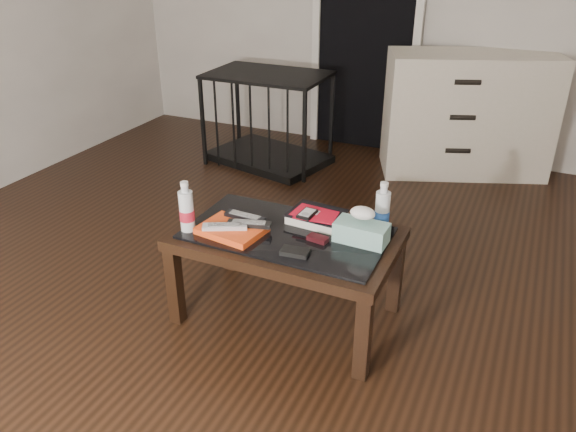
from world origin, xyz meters
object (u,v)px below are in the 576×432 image
object	(u,v)px
pet_crate	(268,134)
tissue_box	(361,232)
water_bottle_left	(186,206)
coffee_table	(287,244)
textbook	(317,217)
water_bottle_right	(383,207)
dresser	(467,114)

from	to	relation	value
pet_crate	tissue_box	bearing A→B (deg)	-39.79
water_bottle_left	tissue_box	world-z (taller)	water_bottle_left
coffee_table	textbook	size ratio (longest dim) A/B	4.00
water_bottle_right	tissue_box	distance (m)	0.16
coffee_table	pet_crate	distance (m)	2.07
coffee_table	water_bottle_right	world-z (taller)	water_bottle_right
textbook	tissue_box	distance (m)	0.27
coffee_table	textbook	distance (m)	0.20
textbook	tissue_box	size ratio (longest dim) A/B	1.09
water_bottle_right	coffee_table	bearing A→B (deg)	-153.66
textbook	water_bottle_left	size ratio (longest dim) A/B	1.05
water_bottle_right	tissue_box	bearing A→B (deg)	-110.75
coffee_table	water_bottle_left	xyz separation A→B (m)	(-0.42, -0.17, 0.18)
textbook	water_bottle_right	size ratio (longest dim) A/B	1.05
coffee_table	dresser	distance (m)	2.30
coffee_table	water_bottle_left	size ratio (longest dim) A/B	4.20
coffee_table	water_bottle_right	xyz separation A→B (m)	(0.38, 0.19, 0.18)
water_bottle_left	coffee_table	bearing A→B (deg)	21.81
pet_crate	tissue_box	distance (m)	2.21
pet_crate	coffee_table	bearing A→B (deg)	-48.14
dresser	pet_crate	world-z (taller)	dresser
water_bottle_left	dresser	bearing A→B (deg)	69.98
tissue_box	coffee_table	bearing A→B (deg)	-168.26
pet_crate	tissue_box	world-z (taller)	pet_crate
dresser	water_bottle_left	xyz separation A→B (m)	(-0.88, -2.42, 0.13)
coffee_table	tissue_box	xyz separation A→B (m)	(0.33, 0.06, 0.11)
dresser	water_bottle_right	size ratio (longest dim) A/B	5.46
coffee_table	textbook	bearing A→B (deg)	61.23
pet_crate	dresser	bearing A→B (deg)	30.19
pet_crate	textbook	xyz separation A→B (m)	(1.07, -1.65, 0.25)
textbook	tissue_box	xyz separation A→B (m)	(0.25, -0.10, 0.02)
dresser	pet_crate	xyz separation A→B (m)	(-1.45, -0.44, -0.22)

